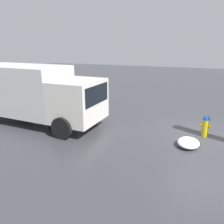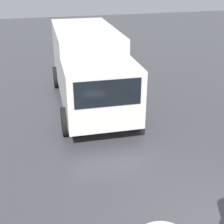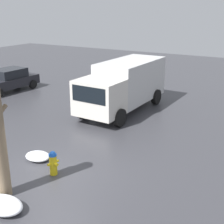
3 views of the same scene
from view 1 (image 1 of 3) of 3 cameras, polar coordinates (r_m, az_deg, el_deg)
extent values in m
plane|color=#38383D|center=(9.88, 22.96, -5.79)|extent=(60.00, 60.00, 0.00)
cylinder|color=yellow|center=(9.75, 23.20, -3.84)|extent=(0.26, 0.26, 0.72)
cylinder|color=blue|center=(9.63, 23.47, -1.67)|extent=(0.28, 0.28, 0.06)
sphere|color=blue|center=(9.62, 23.49, -1.50)|extent=(0.22, 0.22, 0.22)
cylinder|color=yellow|center=(9.89, 23.47, -3.05)|extent=(0.13, 0.12, 0.11)
cylinder|color=yellow|center=(9.76, 22.22, -3.18)|extent=(0.12, 0.11, 0.09)
cylinder|color=yellow|center=(9.70, 24.30, -3.55)|extent=(0.12, 0.11, 0.09)
cube|color=beige|center=(9.49, -8.74, 2.97)|extent=(1.87, 2.30, 1.76)
cube|color=black|center=(8.96, -3.90, 4.59)|extent=(0.09, 1.88, 0.77)
cube|color=#BCBCBC|center=(11.51, -22.64, 5.58)|extent=(4.77, 2.39, 2.25)
cylinder|color=black|center=(10.69, -5.71, -0.20)|extent=(0.91, 0.31, 0.90)
cylinder|color=black|center=(8.93, -12.85, -4.09)|extent=(0.91, 0.31, 0.90)
cylinder|color=black|center=(13.33, -22.14, 2.08)|extent=(0.91, 0.31, 0.90)
cylinder|color=#23232D|center=(9.98, -16.37, -2.54)|extent=(0.24, 0.24, 0.76)
cylinder|color=#3F5947|center=(9.78, -16.71, 1.30)|extent=(0.35, 0.35, 0.63)
sphere|color=tan|center=(9.68, -16.92, 3.69)|extent=(0.21, 0.21, 0.21)
ellipsoid|color=white|center=(8.66, 19.31, -7.57)|extent=(0.79, 1.01, 0.28)
camera|label=2|loc=(7.15, 58.63, 19.49)|focal=50.00mm
camera|label=3|loc=(17.69, 51.27, 17.53)|focal=50.00mm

